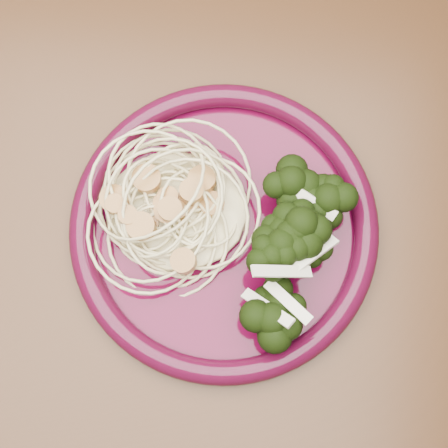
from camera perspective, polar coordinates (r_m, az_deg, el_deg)
dining_table at (r=0.65m, az=-5.06°, el=-0.25°), size 1.20×0.80×0.75m
dinner_plate at (r=0.53m, az=-0.00°, el=-0.27°), size 0.32×0.32×0.02m
spaghetti_pile at (r=0.53m, az=-4.46°, el=1.54°), size 0.15×0.13×0.03m
scallop_cluster at (r=0.50m, az=-4.74°, el=2.58°), size 0.14×0.14×0.04m
broccoli_pile at (r=0.51m, az=5.65°, el=-1.63°), size 0.12×0.17×0.05m
onion_garnish at (r=0.48m, az=6.01°, el=-0.79°), size 0.08×0.11×0.05m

